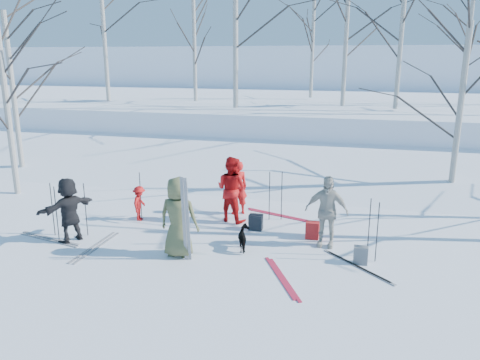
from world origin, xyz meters
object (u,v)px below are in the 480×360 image
(skier_redor_behind, at_px, (231,189))
(skier_red_seated, at_px, (140,203))
(dog, at_px, (245,238))
(backpack_dark, at_px, (256,222))
(skier_red_north, at_px, (238,188))
(skier_cream_east, at_px, (326,211))
(backpack_grey, at_px, (361,255))
(skier_olive_center, at_px, (178,217))
(skier_grey_west, at_px, (69,210))
(backpack_red, at_px, (312,230))

(skier_redor_behind, distance_m, skier_red_seated, 2.51)
(skier_red_seated, xyz_separation_m, dog, (3.23, -1.23, -0.20))
(skier_redor_behind, relative_size, backpack_dark, 4.41)
(skier_redor_behind, height_order, dog, skier_redor_behind)
(skier_red_north, xyz_separation_m, skier_cream_east, (2.58, -1.71, 0.08))
(skier_cream_east, height_order, backpack_grey, skier_cream_east)
(skier_redor_behind, bearing_deg, skier_cream_east, 174.02)
(skier_cream_east, relative_size, dog, 2.61)
(skier_olive_center, relative_size, skier_redor_behind, 1.02)
(skier_olive_center, bearing_deg, dog, -152.02)
(backpack_dark, bearing_deg, skier_olive_center, -122.71)
(skier_redor_behind, relative_size, skier_cream_east, 1.04)
(skier_olive_center, bearing_deg, backpack_grey, -170.78)
(skier_cream_east, bearing_deg, skier_grey_west, -164.58)
(skier_red_seated, height_order, backpack_dark, skier_red_seated)
(skier_olive_center, xyz_separation_m, backpack_grey, (3.90, 0.59, -0.71))
(backpack_grey, bearing_deg, backpack_dark, 151.80)
(skier_red_north, relative_size, skier_red_seated, 1.61)
(skier_red_seated, xyz_separation_m, backpack_red, (4.65, -0.15, -0.26))
(skier_olive_center, height_order, backpack_dark, skier_olive_center)
(skier_olive_center, bearing_deg, skier_grey_west, -2.12)
(dog, height_order, backpack_grey, dog)
(skier_grey_west, relative_size, dog, 2.42)
(skier_red_seated, bearing_deg, backpack_dark, -94.98)
(skier_olive_center, xyz_separation_m, skier_grey_west, (-2.83, 0.13, -0.12))
(backpack_red, bearing_deg, skier_cream_east, -48.10)
(skier_olive_center, xyz_separation_m, skier_redor_behind, (0.50, 2.50, -0.02))
(backpack_grey, bearing_deg, skier_cream_east, 135.70)
(skier_olive_center, height_order, skier_cream_east, skier_olive_center)
(skier_olive_center, bearing_deg, backpack_dark, -122.14)
(skier_redor_behind, xyz_separation_m, backpack_dark, (0.79, -0.50, -0.68))
(skier_olive_center, distance_m, skier_red_north, 3.14)
(skier_grey_west, bearing_deg, skier_red_north, 154.98)
(skier_redor_behind, height_order, skier_red_seated, skier_redor_behind)
(skier_redor_behind, bearing_deg, dog, 131.60)
(skier_grey_west, bearing_deg, skier_red_seated, 175.86)
(skier_red_seated, relative_size, backpack_dark, 2.37)
(skier_redor_behind, bearing_deg, backpack_red, 179.19)
(skier_grey_west, relative_size, backpack_dark, 3.92)
(skier_cream_east, xyz_separation_m, backpack_dark, (-1.80, 0.61, -0.65))
(skier_red_seated, xyz_separation_m, skier_grey_west, (-0.93, -1.78, 0.31))
(backpack_red, distance_m, backpack_dark, 1.48)
(dog, xyz_separation_m, backpack_grey, (2.58, -0.09, -0.08))
(skier_redor_behind, height_order, backpack_red, skier_redor_behind)
(skier_grey_west, bearing_deg, dog, 120.93)
(backpack_grey, bearing_deg, skier_olive_center, -171.35)
(skier_grey_west, distance_m, dog, 4.22)
(backpack_red, height_order, backpack_dark, backpack_red)
(dog, relative_size, backpack_dark, 1.62)
(skier_grey_west, bearing_deg, backpack_dark, 137.73)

